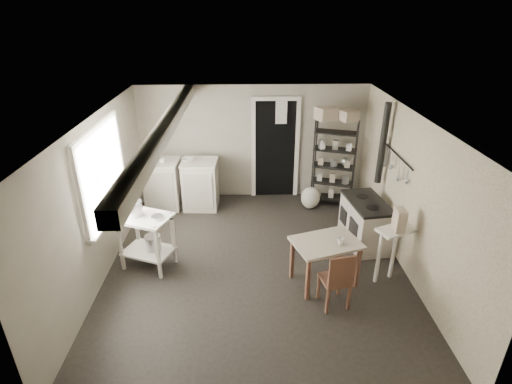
{
  "coord_description": "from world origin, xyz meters",
  "views": [
    {
      "loc": [
        -0.16,
        -5.15,
        3.68
      ],
      "look_at": [
        0.0,
        0.3,
        1.1
      ],
      "focal_mm": 28.0,
      "sensor_mm": 36.0,
      "label": 1
    }
  ],
  "objects_px": {
    "work_table": "(325,260)",
    "flour_sack": "(310,197)",
    "shelf_rack": "(334,159)",
    "stockpot": "(134,210)",
    "base_cabinets": "(182,185)",
    "chair": "(335,274)",
    "stove": "(365,220)",
    "prep_table": "(148,243)"
  },
  "relations": [
    {
      "from": "work_table",
      "to": "flour_sack",
      "type": "distance_m",
      "value": 2.34
    },
    {
      "from": "shelf_rack",
      "to": "stockpot",
      "type": "bearing_deg",
      "value": -130.83
    },
    {
      "from": "base_cabinets",
      "to": "chair",
      "type": "height_order",
      "value": "base_cabinets"
    },
    {
      "from": "stockpot",
      "to": "base_cabinets",
      "type": "height_order",
      "value": "stockpot"
    },
    {
      "from": "stockpot",
      "to": "shelf_rack",
      "type": "relative_size",
      "value": 0.16
    },
    {
      "from": "work_table",
      "to": "base_cabinets",
      "type": "bearing_deg",
      "value": 133.57
    },
    {
      "from": "base_cabinets",
      "to": "stove",
      "type": "distance_m",
      "value": 3.53
    },
    {
      "from": "stove",
      "to": "prep_table",
      "type": "bearing_deg",
      "value": -178.59
    },
    {
      "from": "prep_table",
      "to": "work_table",
      "type": "bearing_deg",
      "value": -10.35
    },
    {
      "from": "flour_sack",
      "to": "shelf_rack",
      "type": "bearing_deg",
      "value": 25.75
    },
    {
      "from": "stockpot",
      "to": "prep_table",
      "type": "bearing_deg",
      "value": -23.2
    },
    {
      "from": "prep_table",
      "to": "stove",
      "type": "height_order",
      "value": "same"
    },
    {
      "from": "shelf_rack",
      "to": "flour_sack",
      "type": "height_order",
      "value": "shelf_rack"
    },
    {
      "from": "stove",
      "to": "stockpot",
      "type": "bearing_deg",
      "value": -179.93
    },
    {
      "from": "stockpot",
      "to": "flour_sack",
      "type": "relative_size",
      "value": 0.62
    },
    {
      "from": "base_cabinets",
      "to": "work_table",
      "type": "relative_size",
      "value": 1.62
    },
    {
      "from": "prep_table",
      "to": "stockpot",
      "type": "bearing_deg",
      "value": 156.8
    },
    {
      "from": "prep_table",
      "to": "flour_sack",
      "type": "relative_size",
      "value": 1.95
    },
    {
      "from": "shelf_rack",
      "to": "work_table",
      "type": "bearing_deg",
      "value": -85.25
    },
    {
      "from": "stockpot",
      "to": "base_cabinets",
      "type": "distance_m",
      "value": 2.04
    },
    {
      "from": "shelf_rack",
      "to": "stove",
      "type": "height_order",
      "value": "shelf_rack"
    },
    {
      "from": "stockpot",
      "to": "shelf_rack",
      "type": "bearing_deg",
      "value": 30.8
    },
    {
      "from": "work_table",
      "to": "flour_sack",
      "type": "bearing_deg",
      "value": 86.06
    },
    {
      "from": "stockpot",
      "to": "work_table",
      "type": "height_order",
      "value": "stockpot"
    },
    {
      "from": "work_table",
      "to": "chair",
      "type": "xyz_separation_m",
      "value": [
        0.05,
        -0.47,
        0.1
      ]
    },
    {
      "from": "flour_sack",
      "to": "work_table",
      "type": "bearing_deg",
      "value": -93.94
    },
    {
      "from": "work_table",
      "to": "prep_table",
      "type": "bearing_deg",
      "value": 169.65
    },
    {
      "from": "flour_sack",
      "to": "stove",
      "type": "bearing_deg",
      "value": -61.83
    },
    {
      "from": "stockpot",
      "to": "work_table",
      "type": "xyz_separation_m",
      "value": [
        2.75,
        -0.54,
        -0.56
      ]
    },
    {
      "from": "stove",
      "to": "base_cabinets",
      "type": "bearing_deg",
      "value": 148.09
    },
    {
      "from": "base_cabinets",
      "to": "flour_sack",
      "type": "relative_size",
      "value": 3.3
    },
    {
      "from": "stockpot",
      "to": "chair",
      "type": "xyz_separation_m",
      "value": [
        2.8,
        -1.01,
        -0.45
      ]
    },
    {
      "from": "chair",
      "to": "prep_table",
      "type": "bearing_deg",
      "value": 147.84
    },
    {
      "from": "stockpot",
      "to": "shelf_rack",
      "type": "distance_m",
      "value": 3.92
    },
    {
      "from": "base_cabinets",
      "to": "shelf_rack",
      "type": "bearing_deg",
      "value": 4.3
    },
    {
      "from": "work_table",
      "to": "flour_sack",
      "type": "relative_size",
      "value": 2.05
    },
    {
      "from": "prep_table",
      "to": "base_cabinets",
      "type": "bearing_deg",
      "value": 82.91
    },
    {
      "from": "flour_sack",
      "to": "base_cabinets",
      "type": "bearing_deg",
      "value": 176.59
    },
    {
      "from": "flour_sack",
      "to": "chair",
      "type": "bearing_deg",
      "value": -92.36
    },
    {
      "from": "prep_table",
      "to": "shelf_rack",
      "type": "relative_size",
      "value": 0.5
    },
    {
      "from": "stove",
      "to": "chair",
      "type": "distance_m",
      "value": 1.7
    },
    {
      "from": "shelf_rack",
      "to": "work_table",
      "type": "distance_m",
      "value": 2.68
    }
  ]
}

